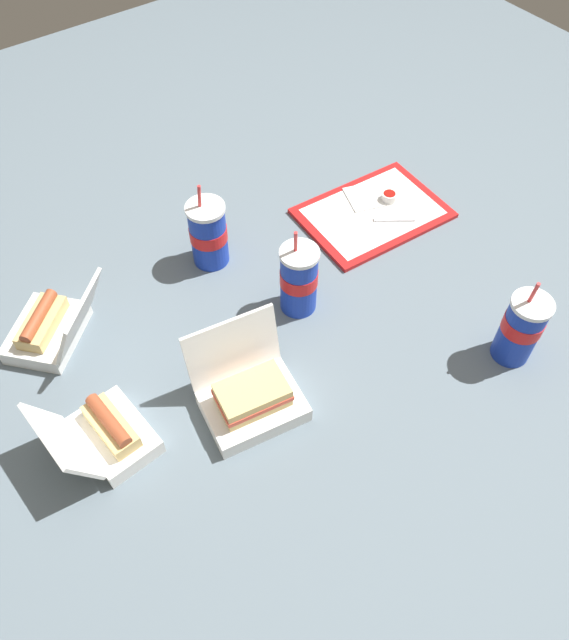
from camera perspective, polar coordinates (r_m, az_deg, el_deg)
ground_plane at (r=1.42m, az=1.39°, el=-1.10°), size 3.20×3.20×0.00m
food_tray at (r=1.69m, az=8.06°, el=9.65°), size 0.39×0.28×0.01m
ketchup_cup at (r=1.72m, az=9.54°, el=11.07°), size 0.04×0.04×0.02m
napkin_stack at (r=1.73m, az=7.47°, el=11.11°), size 0.13×0.13×0.00m
plastic_fork at (r=1.67m, az=10.04°, el=9.04°), size 0.10×0.07×0.00m
clamshell_hotdog_center at (r=1.47m, az=-20.69°, el=-0.66°), size 0.27×0.27×0.17m
clamshell_sandwich_right at (r=1.27m, az=-3.11°, el=-6.98°), size 0.22×0.21×0.18m
clamshell_hotdog_corner at (r=1.29m, az=-15.90°, el=-9.86°), size 0.19×0.19×0.15m
soda_cup_center at (r=1.40m, az=1.32°, el=3.76°), size 0.09×0.09×0.24m
soda_cup_back at (r=1.40m, az=20.82°, el=-0.69°), size 0.09×0.09×0.24m
soda_cup_left at (r=1.51m, az=-6.98°, el=7.85°), size 0.09×0.09×0.23m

